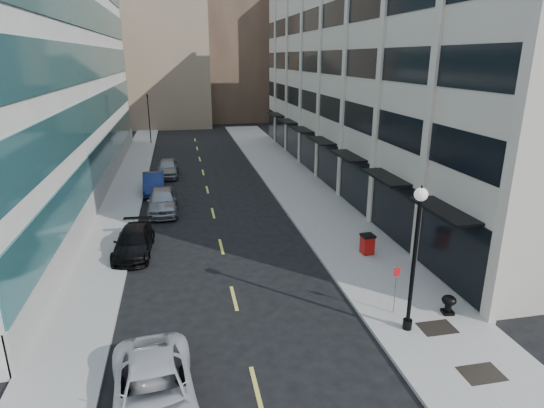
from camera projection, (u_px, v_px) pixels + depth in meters
name	position (u px, v px, depth m)	size (l,w,h in m)	color
sidewalk_right	(316.00, 205.00, 33.13)	(5.00, 80.00, 0.15)	gray
sidewalk_left	(116.00, 218.00, 30.47)	(3.00, 80.00, 0.15)	gray
building_right	(402.00, 74.00, 38.70)	(15.30, 46.50, 18.25)	#B3A897
skyline_tan_near	(160.00, 33.00, 71.37)	(14.00, 18.00, 28.00)	#8B745B
skyline_brown	(232.00, 16.00, 76.46)	(12.00, 16.00, 34.00)	brown
skyline_tan_far	(104.00, 53.00, 79.71)	(12.00, 14.00, 22.00)	#8B745B
skyline_stone	(298.00, 59.00, 74.94)	(10.00, 14.00, 20.00)	#B3A897
grate_mid	(482.00, 374.00, 15.42)	(1.40, 1.00, 0.01)	black
grate_far	(437.00, 328.00, 18.03)	(1.40, 1.00, 0.01)	black
road_centerline	(217.00, 228.00, 28.93)	(0.15, 68.20, 0.01)	#D8CC4C
traffic_signal	(147.00, 97.00, 55.01)	(0.66, 0.66, 6.98)	black
car_white_van	(154.00, 392.00, 13.74)	(2.51, 5.43, 1.51)	silver
car_black_pickup	(134.00, 242.00, 25.01)	(1.96, 4.82, 1.40)	black
car_silver_sedan	(162.00, 201.00, 31.66)	(2.01, 5.00, 1.70)	gray
car_blue_sedan	(154.00, 183.00, 36.37)	(1.63, 4.69, 1.54)	navy
car_grey_sedan	(168.00, 168.00, 41.30)	(1.87, 4.64, 1.58)	gray
trash_bin	(367.00, 243.00, 24.66)	(0.73, 0.80, 1.12)	#AE0E0B
lamppost	(415.00, 248.00, 16.92)	(0.49, 0.49, 5.94)	black
sign_post	(396.00, 282.00, 18.67)	(0.26, 0.06, 2.22)	slate
urn_planter	(449.00, 303.00, 18.90)	(0.60, 0.60, 0.83)	black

